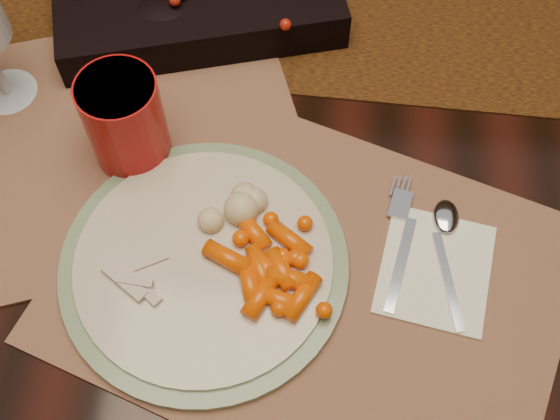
# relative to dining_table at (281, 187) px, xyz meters

# --- Properties ---
(floor) EXTENTS (5.00, 5.00, 0.00)m
(floor) POSITION_rel_dining_table_xyz_m (0.00, 0.00, -0.38)
(floor) COLOR black
(floor) RESTS_ON ground
(dining_table) EXTENTS (1.80, 1.00, 0.75)m
(dining_table) POSITION_rel_dining_table_xyz_m (0.00, 0.00, 0.00)
(dining_table) COLOR black
(dining_table) RESTS_ON floor
(placemat_main) EXTENTS (0.60, 0.51, 0.00)m
(placemat_main) POSITION_rel_dining_table_xyz_m (0.06, -0.33, 0.38)
(placemat_main) COLOR brown
(placemat_main) RESTS_ON dining_table
(placemat_second) EXTENTS (0.57, 0.49, 0.00)m
(placemat_second) POSITION_rel_dining_table_xyz_m (-0.20, -0.19, 0.38)
(placemat_second) COLOR brown
(placemat_second) RESTS_ON dining_table
(dinner_plate) EXTENTS (0.38, 0.38, 0.02)m
(dinner_plate) POSITION_rel_dining_table_xyz_m (-0.05, -0.33, 0.39)
(dinner_plate) COLOR beige
(dinner_plate) RESTS_ON placemat_main
(baby_carrots) EXTENTS (0.13, 0.11, 0.02)m
(baby_carrots) POSITION_rel_dining_table_xyz_m (0.01, -0.33, 0.40)
(baby_carrots) COLOR #EC4E00
(baby_carrots) RESTS_ON dinner_plate
(mashed_potatoes) EXTENTS (0.09, 0.08, 0.04)m
(mashed_potatoes) POSITION_rel_dining_table_xyz_m (-0.03, -0.27, 0.41)
(mashed_potatoes) COLOR beige
(mashed_potatoes) RESTS_ON dinner_plate
(turkey_shreds) EXTENTS (0.09, 0.08, 0.02)m
(turkey_shreds) POSITION_rel_dining_table_xyz_m (-0.11, -0.35, 0.40)
(turkey_shreds) COLOR #AA9A90
(turkey_shreds) RESTS_ON dinner_plate
(napkin) EXTENTS (0.13, 0.15, 0.00)m
(napkin) POSITION_rel_dining_table_xyz_m (0.19, -0.31, 0.38)
(napkin) COLOR white
(napkin) RESTS_ON placemat_main
(fork) EXTENTS (0.05, 0.14, 0.00)m
(fork) POSITION_rel_dining_table_xyz_m (0.15, -0.29, 0.39)
(fork) COLOR silver
(fork) RESTS_ON napkin
(spoon) EXTENTS (0.05, 0.14, 0.00)m
(spoon) POSITION_rel_dining_table_xyz_m (0.20, -0.30, 0.39)
(spoon) COLOR silver
(spoon) RESTS_ON napkin
(red_cup) EXTENTS (0.10, 0.10, 0.12)m
(red_cup) POSITION_rel_dining_table_xyz_m (-0.15, -0.19, 0.44)
(red_cup) COLOR #AD0F0D
(red_cup) RESTS_ON placemat_main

